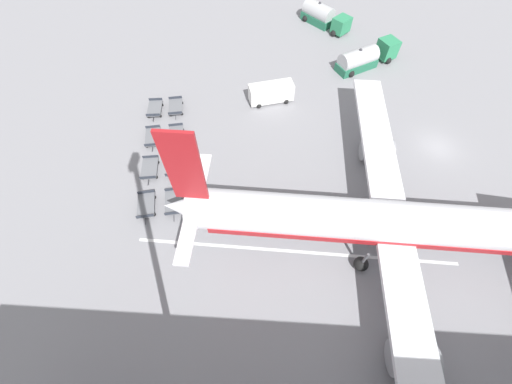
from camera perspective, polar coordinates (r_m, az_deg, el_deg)
ground_plane at (r=41.48m, az=30.19°, el=7.06°), size 500.00×500.00×0.00m
airplane at (r=29.20m, az=25.58°, el=-5.27°), size 38.89×41.94×12.92m
fuel_tanker_primary at (r=56.90m, az=12.03°, el=28.78°), size 7.42×7.55×3.11m
fuel_tanker_secondary at (r=48.85m, az=19.12°, el=22.05°), size 6.61×8.90×3.00m
service_van at (r=40.77m, az=2.78°, el=17.60°), size 3.37×5.77×2.39m
baggage_dolly_row_near_col_a at (r=41.63m, az=-17.92°, el=14.22°), size 3.66×1.99×0.92m
baggage_dolly_row_near_col_b at (r=38.20m, az=-18.24°, el=9.46°), size 3.68×2.19×0.92m
baggage_dolly_row_near_col_c at (r=35.25m, az=-18.77°, el=4.08°), size 3.67×2.06×0.92m
baggage_dolly_row_near_col_d at (r=32.64m, az=-19.35°, el=-2.29°), size 3.69×2.22×0.92m
baggage_dolly_row_mid_a_col_a at (r=41.18m, az=-14.40°, el=14.76°), size 3.68×2.17×0.92m
baggage_dolly_row_mid_a_col_b at (r=37.69m, az=-14.28°, el=10.01°), size 3.69×2.22×0.92m
baggage_dolly_row_mid_a_col_c at (r=34.73m, az=-14.60°, el=4.65°), size 3.66×1.99×0.92m
baggage_dolly_row_mid_a_col_d at (r=32.03m, az=-14.75°, el=-1.83°), size 3.69×2.22×0.92m
stand_guidance_stripe at (r=29.34m, az=7.14°, el=-10.67°), size 1.00×29.06×0.01m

